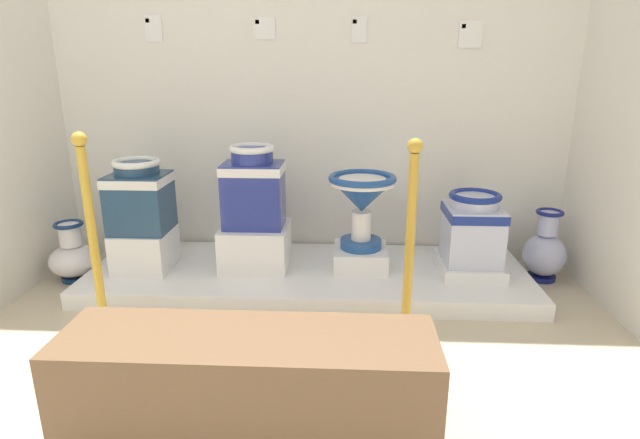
% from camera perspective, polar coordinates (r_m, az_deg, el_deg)
% --- Properties ---
extents(wall_back, '(3.46, 0.06, 3.06)m').
position_cam_1_polar(wall_back, '(3.32, -0.86, 21.57)').
color(wall_back, white).
rests_on(wall_back, ground_plane).
extents(display_platform, '(2.58, 0.86, 0.10)m').
position_cam_1_polar(display_platform, '(3.07, -1.33, -6.30)').
color(display_platform, white).
rests_on(display_platform, ground_plane).
extents(plinth_block_leftmost, '(0.31, 0.34, 0.24)m').
position_cam_1_polar(plinth_block_leftmost, '(3.19, -19.03, -3.16)').
color(plinth_block_leftmost, white).
rests_on(plinth_block_leftmost, display_platform).
extents(antique_toilet_leftmost, '(0.33, 0.30, 0.42)m').
position_cam_1_polar(antique_toilet_leftmost, '(3.10, -19.62, 2.66)').
color(antique_toilet_leftmost, navy).
rests_on(antique_toilet_leftmost, plinth_block_leftmost).
extents(plinth_block_central_ornate, '(0.39, 0.38, 0.25)m').
position_cam_1_polar(plinth_block_central_ornate, '(3.07, -7.24, -2.95)').
color(plinth_block_central_ornate, white).
rests_on(plinth_block_central_ornate, display_platform).
extents(antique_toilet_central_ornate, '(0.35, 0.27, 0.48)m').
position_cam_1_polar(antique_toilet_central_ornate, '(2.97, -7.50, 3.79)').
color(antique_toilet_central_ornate, navy).
rests_on(antique_toilet_central_ornate, plinth_block_central_ornate).
extents(plinth_block_squat_floral, '(0.31, 0.33, 0.12)m').
position_cam_1_polar(plinth_block_squat_floral, '(3.06, 4.56, -4.23)').
color(plinth_block_squat_floral, white).
rests_on(plinth_block_squat_floral, display_platform).
extents(antique_toilet_squat_floral, '(0.39, 0.39, 0.44)m').
position_cam_1_polar(antique_toilet_squat_floral, '(2.95, 4.73, 2.61)').
color(antique_toilet_squat_floral, '#204B90').
rests_on(antique_toilet_squat_floral, plinth_block_squat_floral).
extents(plinth_block_rightmost, '(0.35, 0.39, 0.07)m').
position_cam_1_polar(plinth_block_rightmost, '(3.11, 16.37, -5.04)').
color(plinth_block_rightmost, white).
rests_on(plinth_block_rightmost, display_platform).
extents(antique_toilet_rightmost, '(0.31, 0.34, 0.41)m').
position_cam_1_polar(antique_toilet_rightmost, '(3.03, 16.75, -0.69)').
color(antique_toilet_rightmost, silver).
rests_on(antique_toilet_rightmost, plinth_block_rightmost).
extents(info_placard_first, '(0.10, 0.01, 0.16)m').
position_cam_1_polar(info_placard_first, '(3.48, -18.21, 19.71)').
color(info_placard_first, white).
extents(info_placard_second, '(0.13, 0.01, 0.12)m').
position_cam_1_polar(info_placard_second, '(3.31, -6.28, 20.57)').
color(info_placard_second, white).
extents(info_placard_third, '(0.09, 0.01, 0.15)m').
position_cam_1_polar(info_placard_third, '(3.27, 4.44, 20.53)').
color(info_placard_third, white).
extents(info_placard_fourth, '(0.14, 0.01, 0.15)m').
position_cam_1_polar(info_placard_fourth, '(3.35, 16.56, 19.32)').
color(info_placard_fourth, white).
extents(decorative_vase_corner, '(0.28, 0.28, 0.37)m').
position_cam_1_polar(decorative_vase_corner, '(3.43, -25.98, -3.80)').
color(decorative_vase_corner, navy).
rests_on(decorative_vase_corner, ground_plane).
extents(decorative_vase_companion, '(0.25, 0.25, 0.44)m').
position_cam_1_polar(decorative_vase_companion, '(3.37, 23.91, -3.30)').
color(decorative_vase_companion, navy).
rests_on(decorative_vase_companion, ground_plane).
extents(stanchion_post_near_left, '(0.25, 0.25, 1.00)m').
position_cam_1_polar(stanchion_post_near_left, '(2.53, -23.54, -6.87)').
color(stanchion_post_near_left, gold).
rests_on(stanchion_post_near_left, ground_plane).
extents(stanchion_post_near_right, '(0.27, 0.27, 0.98)m').
position_cam_1_polar(stanchion_post_near_right, '(2.29, 9.73, -8.84)').
color(stanchion_post_near_right, gold).
rests_on(stanchion_post_near_right, ground_plane).
extents(museum_bench, '(1.27, 0.36, 0.40)m').
position_cam_1_polar(museum_bench, '(1.85, -7.98, -18.15)').
color(museum_bench, brown).
rests_on(museum_bench, ground_plane).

